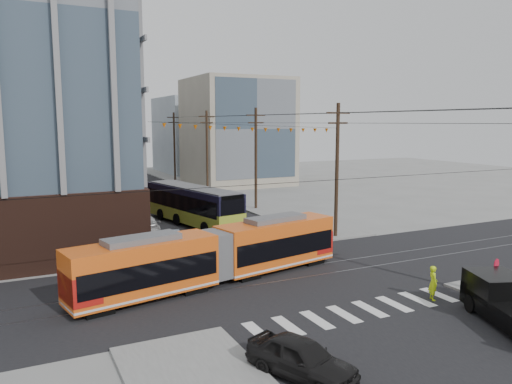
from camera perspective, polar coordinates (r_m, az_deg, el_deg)
ground at (r=28.61m, az=7.75°, el=-11.43°), size 160.00×160.00×0.00m
bg_bldg_ne_near at (r=76.95m, az=-2.21°, el=6.90°), size 14.00×14.00×16.00m
bg_bldg_nw_far at (r=94.35m, az=-25.62°, el=7.55°), size 16.00×18.00×20.00m
bg_bldg_ne_far at (r=96.26m, az=-5.97°, el=6.49°), size 16.00×16.00×14.00m
utility_pole_far at (r=81.93m, az=-9.31°, el=5.12°), size 0.30×0.30×11.00m
streetcar at (r=29.78m, az=-4.66°, el=-7.22°), size 17.56×5.91×3.36m
city_bus at (r=46.81m, az=-7.25°, el=-1.47°), size 5.43×13.21×3.66m
black_sedan at (r=19.67m, az=5.20°, el=-18.36°), size 3.37×4.80×1.52m
parked_car_silver at (r=38.53m, az=-10.01°, el=-5.24°), size 2.19×4.66×1.48m
parked_car_white at (r=44.23m, az=-12.64°, el=-3.59°), size 2.34×5.18×1.47m
parked_car_grey at (r=45.77m, az=-13.57°, el=-3.28°), size 3.91×5.55×1.41m
pedestrian at (r=28.74m, az=19.58°, el=-9.76°), size 0.68×0.81×1.88m
stop_sign at (r=29.52m, az=25.67°, el=-9.27°), size 0.86×0.86×2.24m
jersey_barrier at (r=44.16m, az=6.65°, el=-3.96°), size 1.75×3.78×0.74m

